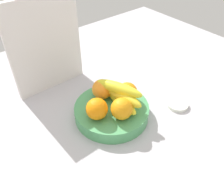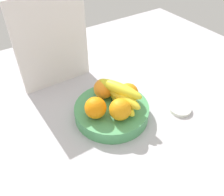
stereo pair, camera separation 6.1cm
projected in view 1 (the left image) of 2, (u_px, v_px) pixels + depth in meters
ground_plane at (104, 123)px, 85.01cm from camera, size 180.00×140.00×3.00cm
fruit_bowl at (112, 112)px, 84.04cm from camera, size 25.91×25.91×4.52cm
orange_front_left at (97, 109)px, 76.55cm from camera, size 7.16×7.16×7.16cm
orange_front_right at (122, 109)px, 76.57cm from camera, size 7.16×7.16×7.16cm
orange_center at (127, 92)px, 82.88cm from camera, size 7.16×7.16×7.16cm
orange_back_left at (102, 89)px, 84.25cm from camera, size 7.16×7.16×7.16cm
banana_bunch at (120, 95)px, 80.95cm from camera, size 10.14×18.26×8.40cm
cutting_board at (46, 46)px, 87.78cm from camera, size 28.00×1.81×36.00cm
jar_lid at (177, 104)px, 89.32cm from camera, size 7.82×7.82×1.28cm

